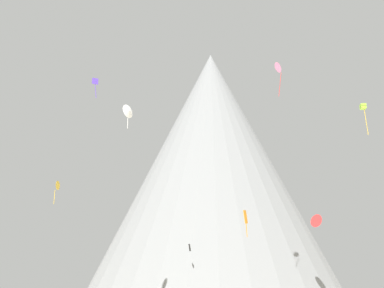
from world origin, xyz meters
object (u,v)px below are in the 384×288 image
Objects in this scene: kite_black_low at (190,248)px; kite_indigo_high at (95,84)px; kite_red_mid at (317,221)px; rock_massif at (213,175)px; kite_pink_high at (278,68)px; kite_gold_mid at (57,186)px; kite_orange_low at (246,218)px; kite_lime_high at (363,107)px; kite_white_high at (128,111)px.

kite_indigo_high reaches higher than kite_black_low.
kite_indigo_high is at bearing 89.05° from kite_red_mid.
kite_pink_high is at bearing -75.87° from rock_massif.
kite_gold_mid is 31.87m from kite_orange_low.
kite_indigo_high is 19.05m from kite_gold_mid.
kite_orange_low is at bearing -162.58° from kite_lime_high.
kite_red_mid is 1.86× the size of kite_black_low.
kite_orange_low is (19.26, -0.79, -18.17)m from kite_indigo_high.
kite_black_low is 0.42× the size of kite_orange_low.
kite_indigo_high is 0.92× the size of kite_orange_low.
kite_gold_mid is at bearing 151.14° from kite_black_low.
kite_red_mid is 29.85m from kite_lime_high.
kite_red_mid is 36.55m from kite_orange_low.
kite_pink_high is (-9.35, 12.59, 12.59)m from kite_lime_high.
kite_gold_mid reaches higher than kite_black_low.
kite_lime_high is at bearing -70.13° from rock_massif.
kite_black_low is (9.01, 18.31, -19.63)m from kite_white_high.
rock_massif is 62.85m from kite_indigo_high.
kite_lime_high is 1.24× the size of kite_gold_mid.
kite_red_mid reaches higher than kite_black_low.
kite_black_low is at bearing -99.00° from rock_massif.
rock_massif reaches higher than kite_white_high.
rock_massif reaches higher than kite_indigo_high.
kite_indigo_high is at bearing 40.51° from kite_gold_mid.
kite_pink_high is at bearing 127.03° from kite_lime_high.
kite_pink_high is (15.72, -13.97, 28.91)m from kite_black_low.
rock_massif is 19.83× the size of kite_lime_high.
rock_massif reaches higher than kite_lime_high.
kite_white_high reaches higher than kite_black_low.
kite_indigo_high is (-11.27, -30.98, 18.52)m from kite_black_low.
kite_gold_mid is at bearing 131.39° from kite_orange_low.
kite_pink_high reaches higher than kite_red_mid.
kite_pink_high reaches higher than kite_gold_mid.
kite_indigo_high reaches higher than kite_orange_low.
kite_white_high is 1.65× the size of kite_red_mid.
kite_gold_mid is (-19.66, -17.74, 7.70)m from kite_black_low.
kite_gold_mid is (-8.39, 13.24, -10.82)m from kite_indigo_high.
kite_black_low is 40.00m from kite_lime_high.
kite_red_mid is at bearing -56.71° from rock_massif.
rock_massif is 13.99× the size of kite_pink_high.
kite_lime_high reaches higher than kite_orange_low.
kite_black_low is at bearing 82.41° from kite_orange_low.
kite_orange_low is (-17.07, -5.21, -15.97)m from kite_lime_high.
kite_red_mid is at bearing 93.45° from kite_lime_high.
kite_red_mid is (18.91, -28.79, -16.22)m from rock_massif.
kite_white_high is at bearing 166.82° from kite_lime_high.
kite_red_mid is at bearing -115.96° from kite_indigo_high.
kite_red_mid is 29.40m from kite_pink_high.
kite_orange_low is at bearing 21.19° from kite_pink_high.
rock_massif is 55.03m from kite_gold_mid.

